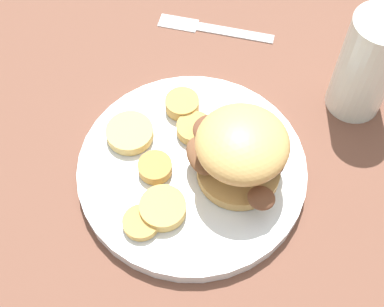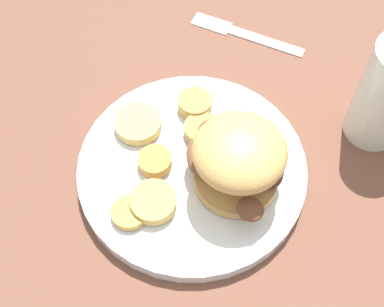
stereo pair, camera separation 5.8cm
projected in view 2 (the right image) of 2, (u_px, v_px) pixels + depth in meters
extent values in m
plane|color=brown|center=(192.00, 174.00, 0.62)|extent=(4.00, 4.00, 0.00)
cylinder|color=white|center=(192.00, 170.00, 0.61)|extent=(0.26, 0.26, 0.02)
torus|color=white|center=(192.00, 166.00, 0.61)|extent=(0.26, 0.26, 0.01)
cylinder|color=tan|center=(236.00, 178.00, 0.59)|extent=(0.09, 0.09, 0.01)
ellipsoid|color=brown|center=(250.00, 209.00, 0.54)|extent=(0.03, 0.03, 0.01)
ellipsoid|color=brown|center=(216.00, 133.00, 0.59)|extent=(0.06, 0.06, 0.01)
ellipsoid|color=brown|center=(201.00, 156.00, 0.58)|extent=(0.06, 0.05, 0.02)
ellipsoid|color=#4C281E|center=(275.00, 175.00, 0.57)|extent=(0.03, 0.04, 0.02)
ellipsoid|color=#4C281E|center=(250.00, 173.00, 0.56)|extent=(0.07, 0.06, 0.01)
ellipsoid|color=tan|center=(240.00, 152.00, 0.54)|extent=(0.10, 0.10, 0.05)
cylinder|color=#BC8942|center=(155.00, 161.00, 0.60)|extent=(0.04, 0.04, 0.01)
cylinder|color=tan|center=(195.00, 104.00, 0.64)|extent=(0.04, 0.04, 0.02)
cylinder|color=tan|center=(129.00, 213.00, 0.57)|extent=(0.04, 0.04, 0.01)
cylinder|color=#DBB766|center=(136.00, 125.00, 0.62)|extent=(0.05, 0.05, 0.01)
cylinder|color=tan|center=(202.00, 129.00, 0.62)|extent=(0.04, 0.04, 0.01)
cylinder|color=tan|center=(155.00, 204.00, 0.57)|extent=(0.05, 0.05, 0.01)
cube|color=silver|center=(266.00, 41.00, 0.73)|extent=(0.11, 0.04, 0.00)
cube|color=silver|center=(212.00, 23.00, 0.74)|extent=(0.06, 0.04, 0.00)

